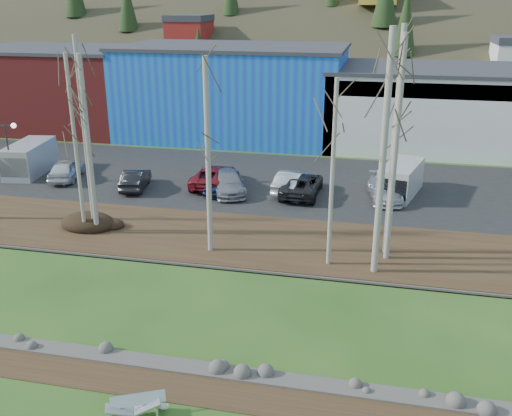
% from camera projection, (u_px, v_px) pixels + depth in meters
% --- Properties ---
extents(dirt_strip, '(80.00, 1.80, 0.03)m').
position_uv_depth(dirt_strip, '(138.00, 380.00, 19.60)').
color(dirt_strip, '#382616').
rests_on(dirt_strip, ground).
extents(near_bank_rocks, '(80.00, 0.80, 0.50)m').
position_uv_depth(near_bank_rocks, '(149.00, 363.00, 20.53)').
color(near_bank_rocks, '#47423D').
rests_on(near_bank_rocks, ground).
extents(river, '(80.00, 8.00, 0.90)m').
position_uv_depth(river, '(187.00, 306.00, 24.28)').
color(river, '#151D31').
rests_on(river, ground).
extents(far_bank_rocks, '(80.00, 0.80, 0.46)m').
position_uv_depth(far_bank_rocks, '(214.00, 265.00, 28.04)').
color(far_bank_rocks, '#47423D').
rests_on(far_bank_rocks, ground).
extents(far_bank, '(80.00, 7.00, 0.15)m').
position_uv_depth(far_bank, '(230.00, 238.00, 30.94)').
color(far_bank, '#382616').
rests_on(far_bank, ground).
extents(parking_lot, '(80.00, 14.00, 0.14)m').
position_uv_depth(parking_lot, '(268.00, 181.00, 40.56)').
color(parking_lot, black).
rests_on(parking_lot, ground).
extents(building_brick, '(16.32, 12.24, 7.80)m').
position_uv_depth(building_brick, '(60.00, 88.00, 56.88)').
color(building_brick, maroon).
rests_on(building_brick, ground).
extents(building_blue, '(20.40, 12.24, 8.30)m').
position_uv_depth(building_blue, '(234.00, 91.00, 53.17)').
color(building_blue, blue).
rests_on(building_blue, ground).
extents(building_white, '(18.36, 12.24, 6.80)m').
position_uv_depth(building_white, '(434.00, 106.00, 49.80)').
color(building_white, silver).
rests_on(building_white, ground).
extents(bench_damaged, '(1.76, 1.22, 0.75)m').
position_uv_depth(bench_damaged, '(135.00, 407.00, 17.77)').
color(bench_damaged, silver).
rests_on(bench_damaged, ground).
extents(seagull, '(0.42, 0.20, 0.30)m').
position_uv_depth(seagull, '(164.00, 406.00, 18.10)').
color(seagull, gold).
rests_on(seagull, ground).
extents(dirt_mound, '(3.15, 2.23, 0.62)m').
position_uv_depth(dirt_mound, '(88.00, 222.00, 32.17)').
color(dirt_mound, black).
rests_on(dirt_mound, far_bank).
extents(birch_1, '(0.22, 0.22, 10.52)m').
position_uv_depth(birch_1, '(85.00, 138.00, 30.00)').
color(birch_1, '#BBB3A9').
rests_on(birch_1, far_bank).
extents(birch_2, '(0.28, 0.28, 9.62)m').
position_uv_depth(birch_2, '(89.00, 148.00, 29.86)').
color(birch_2, '#BBB3A9').
rests_on(birch_2, far_bank).
extents(birch_3, '(0.20, 0.20, 9.66)m').
position_uv_depth(birch_3, '(76.00, 147.00, 29.88)').
color(birch_3, '#BBB3A9').
rests_on(birch_3, far_bank).
extents(birch_4, '(0.27, 0.27, 9.73)m').
position_uv_depth(birch_4, '(208.00, 158.00, 27.70)').
color(birch_4, '#BBB3A9').
rests_on(birch_4, far_bank).
extents(birch_5, '(0.20, 0.20, 8.95)m').
position_uv_depth(birch_5, '(332.00, 176.00, 26.31)').
color(birch_5, '#BBB3A9').
rests_on(birch_5, far_bank).
extents(birch_6, '(0.31, 0.31, 11.14)m').
position_uv_depth(birch_6, '(383.00, 158.00, 25.16)').
color(birch_6, '#BBB3A9').
rests_on(birch_6, far_bank).
extents(birch_7, '(0.27, 0.27, 10.81)m').
position_uv_depth(birch_7, '(395.00, 153.00, 26.60)').
color(birch_7, '#BBB3A9').
rests_on(birch_7, far_bank).
extents(birch_8, '(0.27, 0.27, 11.14)m').
position_uv_depth(birch_8, '(394.00, 145.00, 27.20)').
color(birch_8, '#BBB3A9').
rests_on(birch_8, far_bank).
extents(street_lamp, '(1.54, 0.67, 4.14)m').
position_uv_depth(street_lamp, '(6.00, 136.00, 39.36)').
color(street_lamp, '#262628').
rests_on(street_lamp, parking_lot).
extents(car_0, '(2.62, 4.52, 1.45)m').
position_uv_depth(car_0, '(66.00, 169.00, 40.57)').
color(car_0, silver).
rests_on(car_0, parking_lot).
extents(car_1, '(2.16, 4.21, 1.32)m').
position_uv_depth(car_1, '(135.00, 179.00, 38.61)').
color(car_1, black).
rests_on(car_1, parking_lot).
extents(car_2, '(2.46, 5.14, 1.42)m').
position_uv_depth(car_2, '(213.00, 176.00, 39.20)').
color(car_2, maroon).
rests_on(car_2, parking_lot).
extents(car_3, '(3.60, 5.18, 1.39)m').
position_uv_depth(car_3, '(228.00, 182.00, 37.85)').
color(car_3, gray).
rests_on(car_3, parking_lot).
extents(car_4, '(1.84, 4.02, 1.34)m').
position_uv_depth(car_4, '(222.00, 182.00, 37.93)').
color(car_4, navy).
rests_on(car_4, parking_lot).
extents(car_5, '(2.08, 4.65, 1.48)m').
position_uv_depth(car_5, '(291.00, 182.00, 37.83)').
color(car_5, '#ACACAE').
rests_on(car_5, parking_lot).
extents(car_6, '(2.47, 5.15, 1.42)m').
position_uv_depth(car_6, '(302.00, 184.00, 37.37)').
color(car_6, '#232325').
rests_on(car_6, parking_lot).
extents(car_7, '(2.49, 4.79, 1.33)m').
position_uv_depth(car_7, '(385.00, 189.00, 36.55)').
color(car_7, '#BCBCBE').
rests_on(car_7, parking_lot).
extents(van_white, '(3.12, 5.08, 2.07)m').
position_uv_depth(van_white, '(400.00, 180.00, 37.19)').
color(van_white, silver).
rests_on(van_white, parking_lot).
extents(van_grey, '(2.86, 5.38, 2.24)m').
position_uv_depth(van_grey, '(28.00, 159.00, 41.67)').
color(van_grey, '#B7B9BC').
rests_on(van_grey, parking_lot).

